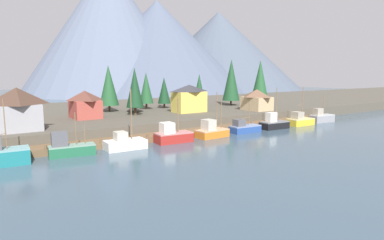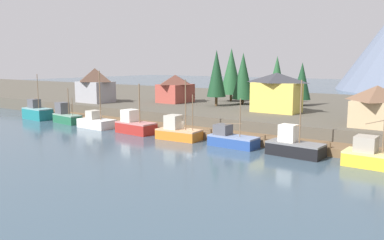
# 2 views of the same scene
# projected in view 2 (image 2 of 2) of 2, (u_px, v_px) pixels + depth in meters

# --- Properties ---
(ground_plane) EXTENTS (400.00, 400.00, 1.00)m
(ground_plane) POSITION_uv_depth(u_px,v_px,m) (251.00, 123.00, 71.79)
(ground_plane) COLOR #384C5B
(dock) EXTENTS (80.00, 4.00, 1.60)m
(dock) POSITION_uv_depth(u_px,v_px,m) (194.00, 132.00, 57.17)
(dock) COLOR brown
(dock) RESTS_ON ground_plane
(shoreline_bank) EXTENTS (400.00, 56.00, 2.50)m
(shoreline_bank) POSITION_uv_depth(u_px,v_px,m) (278.00, 108.00, 81.17)
(shoreline_bank) COLOR #4C473D
(shoreline_bank) RESTS_ON ground_plane
(fishing_boat_teal) EXTENTS (6.41, 3.25, 8.47)m
(fishing_boat_teal) POSITION_uv_depth(u_px,v_px,m) (37.00, 112.00, 73.46)
(fishing_boat_teal) COLOR #196B70
(fishing_boat_teal) RESTS_ON ground_plane
(fishing_boat_green) EXTENTS (6.48, 2.95, 6.16)m
(fishing_boat_green) POSITION_uv_depth(u_px,v_px,m) (66.00, 116.00, 68.80)
(fishing_boat_green) COLOR #1E5B3D
(fishing_boat_green) RESTS_ON ground_plane
(fishing_boat_white) EXTENTS (6.36, 3.39, 9.29)m
(fishing_boat_white) POSITION_uv_depth(u_px,v_px,m) (96.00, 122.00, 63.83)
(fishing_boat_white) COLOR silver
(fishing_boat_white) RESTS_ON ground_plane
(fishing_boat_red) EXTENTS (6.43, 3.30, 7.47)m
(fishing_boat_red) POSITION_uv_depth(u_px,v_px,m) (135.00, 125.00, 58.84)
(fishing_boat_red) COLOR maroon
(fishing_boat_red) RESTS_ON ground_plane
(fishing_boat_orange) EXTENTS (6.31, 3.37, 8.29)m
(fishing_boat_orange) POSITION_uv_depth(u_px,v_px,m) (178.00, 131.00, 54.04)
(fishing_boat_orange) COLOR #CC6B1E
(fishing_boat_orange) RESTS_ON ground_plane
(fishing_boat_blue) EXTENTS (6.35, 2.86, 6.16)m
(fishing_boat_blue) POSITION_uv_depth(u_px,v_px,m) (232.00, 139.00, 49.46)
(fishing_boat_blue) COLOR navy
(fishing_boat_blue) RESTS_ON ground_plane
(fishing_boat_black) EXTENTS (6.40, 3.16, 8.66)m
(fishing_boat_black) POSITION_uv_depth(u_px,v_px,m) (294.00, 146.00, 44.51)
(fishing_boat_black) COLOR black
(fishing_boat_black) RESTS_ON ground_plane
(fishing_boat_yellow) EXTENTS (6.31, 3.14, 8.54)m
(fishing_boat_yellow) POSITION_uv_depth(u_px,v_px,m) (375.00, 157.00, 39.61)
(fishing_boat_yellow) COLOR gold
(fishing_boat_yellow) RESTS_ON ground_plane
(house_tan) EXTENTS (5.54, 6.85, 5.20)m
(house_tan) POSITION_uv_depth(u_px,v_px,m) (376.00, 105.00, 49.49)
(house_tan) COLOR tan
(house_tan) RESTS_ON shoreline_bank
(house_red) EXTENTS (5.44, 6.97, 5.63)m
(house_red) POSITION_uv_depth(u_px,v_px,m) (175.00, 88.00, 79.76)
(house_red) COLOR #9E4238
(house_red) RESTS_ON shoreline_bank
(house_yellow) EXTENTS (7.75, 4.76, 6.45)m
(house_yellow) POSITION_uv_depth(u_px,v_px,m) (277.00, 92.00, 63.59)
(house_yellow) COLOR gold
(house_yellow) RESTS_ON shoreline_bank
(house_grey) EXTENTS (6.92, 5.40, 6.95)m
(house_grey) POSITION_uv_depth(u_px,v_px,m) (95.00, 85.00, 79.80)
(house_grey) COLOR gray
(house_grey) RESTS_ON shoreline_bank
(conifer_near_right) EXTENTS (3.60, 3.60, 9.33)m
(conifer_near_right) POSITION_uv_depth(u_px,v_px,m) (277.00, 77.00, 75.96)
(conifer_near_right) COLOR #4C3823
(conifer_near_right) RESTS_ON shoreline_bank
(conifer_mid_left) EXTENTS (4.15, 4.15, 9.96)m
(conifer_mid_left) POSITION_uv_depth(u_px,v_px,m) (243.00, 76.00, 75.42)
(conifer_mid_left) COLOR #4C3823
(conifer_mid_left) RESTS_ON shoreline_bank
(conifer_back_left) EXTENTS (3.53, 3.53, 10.40)m
(conifer_back_left) POSITION_uv_depth(u_px,v_px,m) (216.00, 73.00, 72.27)
(conifer_back_left) COLOR #4C3823
(conifer_back_left) RESTS_ON shoreline_bank
(conifer_back_right) EXTENTS (4.59, 4.59, 11.04)m
(conifer_back_right) POSITION_uv_depth(u_px,v_px,m) (231.00, 71.00, 81.31)
(conifer_back_right) COLOR #4C3823
(conifer_back_right) RESTS_ON shoreline_bank
(conifer_centre) EXTENTS (3.38, 3.38, 8.10)m
(conifer_centre) POSITION_uv_depth(u_px,v_px,m) (302.00, 81.00, 72.92)
(conifer_centre) COLOR #4C3823
(conifer_centre) RESTS_ON shoreline_bank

